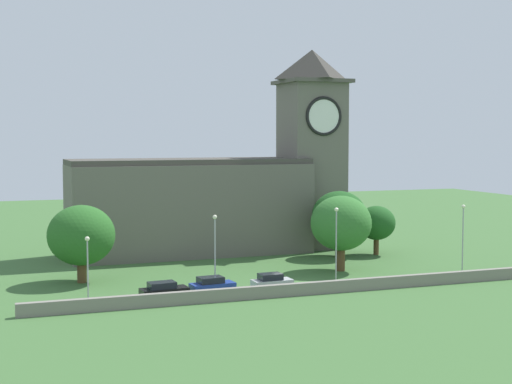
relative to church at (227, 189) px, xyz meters
The scene contains 14 objects.
ground_plane 11.61m from the church, 95.35° to the right, with size 200.00×200.00×0.00m, color #3D6633.
church is the anchor object (origin of this frame).
quay_barrier 29.63m from the church, 91.49° to the right, with size 54.33×0.70×1.21m, color gray.
car_black 30.33m from the church, 119.40° to the right, with size 4.65×2.46×1.64m.
car_blue 27.84m from the church, 110.74° to the right, with size 4.48×2.53×1.71m.
car_silver 26.87m from the church, 97.68° to the right, with size 4.07×2.20×1.73m.
streetlamp_west_end 32.60m from the church, 131.19° to the right, with size 0.44×0.44×6.11m.
streetlamp_west_mid 24.73m from the church, 110.41° to the right, with size 0.44×0.44×7.53m.
streetlamp_central 23.57m from the church, 77.64° to the right, with size 0.44×0.44×7.81m.
streetlamp_east_mid 31.46m from the church, 49.75° to the right, with size 0.44×0.44×7.73m.
tree_by_tower 19.89m from the church, 66.16° to the right, with size 6.96×6.96×8.62m.
tree_riverside_east 15.42m from the church, 35.76° to the right, with size 6.95×6.95×8.42m.
tree_churchyard 25.75m from the church, 144.31° to the right, with size 7.04×7.04×8.19m.
tree_riverside_west 20.17m from the church, 27.37° to the right, with size 4.91×4.91×6.37m.
Camera 1 is at (-29.14, -70.98, 15.35)m, focal length 52.29 mm.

